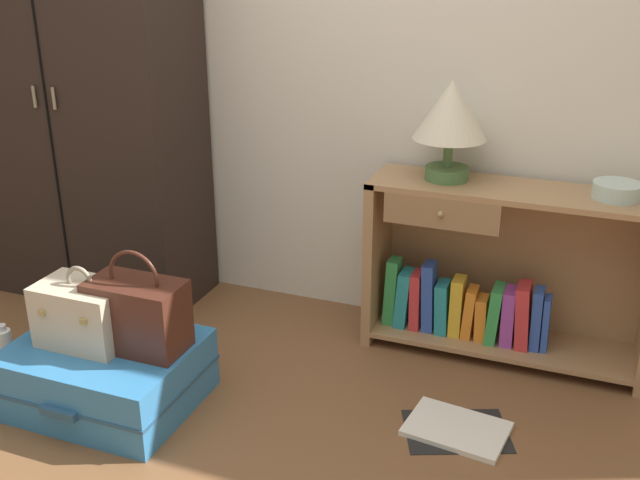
# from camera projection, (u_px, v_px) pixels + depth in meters

# --- Properties ---
(back_wall) EXTENTS (6.40, 0.10, 2.60)m
(back_wall) POSITION_uv_depth(u_px,v_px,m) (348.00, 12.00, 3.04)
(back_wall) COLOR silver
(back_wall) RESTS_ON ground_plane
(wardrobe) EXTENTS (1.02, 0.47, 1.94)m
(wardrobe) POSITION_uv_depth(u_px,v_px,m) (80.00, 88.00, 3.29)
(wardrobe) COLOR black
(wardrobe) RESTS_ON ground_plane
(bookshelf) EXTENTS (1.10, 0.32, 0.71)m
(bookshelf) POSITION_uv_depth(u_px,v_px,m) (496.00, 276.00, 2.97)
(bookshelf) COLOR #A37A51
(bookshelf) RESTS_ON ground_plane
(table_lamp) EXTENTS (0.28, 0.28, 0.38)m
(table_lamp) POSITION_uv_depth(u_px,v_px,m) (450.00, 115.00, 2.82)
(table_lamp) COLOR #4C7542
(table_lamp) RESTS_ON bookshelf
(bowl) EXTENTS (0.17, 0.17, 0.06)m
(bowl) POSITION_uv_depth(u_px,v_px,m) (617.00, 191.00, 2.69)
(bowl) COLOR silver
(bowl) RESTS_ON bookshelf
(suitcase_large) EXTENTS (0.65, 0.53, 0.24)m
(suitcase_large) POSITION_uv_depth(u_px,v_px,m) (107.00, 373.00, 2.70)
(suitcase_large) COLOR teal
(suitcase_large) RESTS_ON ground_plane
(train_case) EXTENTS (0.31, 0.22, 0.30)m
(train_case) POSITION_uv_depth(u_px,v_px,m) (84.00, 313.00, 2.63)
(train_case) COLOR beige
(train_case) RESTS_ON suitcase_large
(handbag) EXTENTS (0.34, 0.19, 0.37)m
(handbag) POSITION_uv_depth(u_px,v_px,m) (137.00, 314.00, 2.60)
(handbag) COLOR #472319
(handbag) RESTS_ON suitcase_large
(bottle) EXTENTS (0.06, 0.06, 0.21)m
(bottle) POSITION_uv_depth(u_px,v_px,m) (5.00, 351.00, 2.89)
(bottle) COLOR white
(bottle) RESTS_ON ground_plane
(open_book_on_floor) EXTENTS (0.42, 0.37, 0.02)m
(open_book_on_floor) POSITION_uv_depth(u_px,v_px,m) (457.00, 429.00, 2.58)
(open_book_on_floor) COLOR white
(open_book_on_floor) RESTS_ON ground_plane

